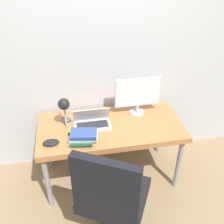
# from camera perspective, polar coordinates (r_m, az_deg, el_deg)

# --- Properties ---
(ground_plane) EXTENTS (12.00, 12.00, 0.00)m
(ground_plane) POSITION_cam_1_polar(r_m,az_deg,el_deg) (2.90, 0.98, -18.36)
(ground_plane) COLOR #937A56
(wall_back) EXTENTS (8.00, 0.05, 2.60)m
(wall_back) POSITION_cam_1_polar(r_m,az_deg,el_deg) (2.72, -2.03, 12.44)
(wall_back) COLOR silver
(wall_back) RESTS_ON ground_plane
(desk) EXTENTS (1.46, 0.70, 0.71)m
(desk) POSITION_cam_1_polar(r_m,az_deg,el_deg) (2.69, -0.37, -3.95)
(desk) COLOR #B77542
(desk) RESTS_ON ground_plane
(laptop) EXTENTS (0.37, 0.20, 0.20)m
(laptop) POSITION_cam_1_polar(r_m,az_deg,el_deg) (2.63, -4.34, -2.17)
(laptop) COLOR silver
(laptop) RESTS_ON desk
(monitor) EXTENTS (0.49, 0.16, 0.41)m
(monitor) POSITION_cam_1_polar(r_m,az_deg,el_deg) (2.73, 5.66, 3.91)
(monitor) COLOR #B7B7BC
(monitor) RESTS_ON desk
(desk_lamp) EXTENTS (0.11, 0.23, 0.33)m
(desk_lamp) POSITION_cam_1_polar(r_m,az_deg,el_deg) (2.53, -10.39, 1.22)
(desk_lamp) COLOR #4C4C51
(desk_lamp) RESTS_ON desk
(office_chair) EXTENTS (0.71, 0.70, 1.05)m
(office_chair) POSITION_cam_1_polar(r_m,az_deg,el_deg) (2.20, -0.24, -17.45)
(office_chair) COLOR black
(office_chair) RESTS_ON ground_plane
(book_stack) EXTENTS (0.28, 0.20, 0.11)m
(book_stack) POSITION_cam_1_polar(r_m,az_deg,el_deg) (2.42, -6.36, -5.45)
(book_stack) COLOR silver
(book_stack) RESTS_ON desk
(tv_remote) EXTENTS (0.08, 0.17, 0.02)m
(tv_remote) POSITION_cam_1_polar(r_m,az_deg,el_deg) (2.49, -8.57, -5.68)
(tv_remote) COLOR black
(tv_remote) RESTS_ON desk
(game_controller) EXTENTS (0.15, 0.09, 0.04)m
(game_controller) POSITION_cam_1_polar(r_m,az_deg,el_deg) (2.47, -13.16, -6.49)
(game_controller) COLOR black
(game_controller) RESTS_ON desk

